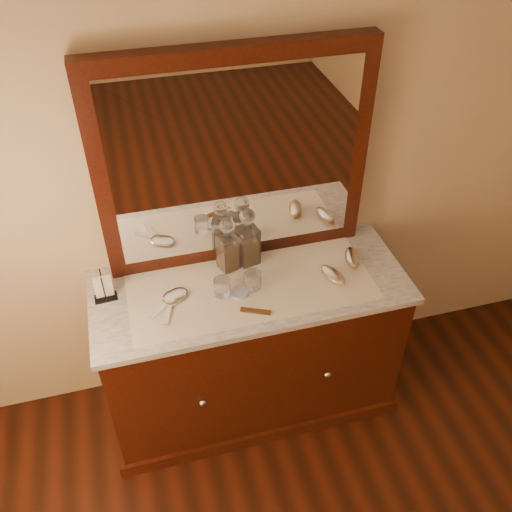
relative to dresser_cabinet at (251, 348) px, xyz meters
name	(u,v)px	position (x,y,z in m)	size (l,w,h in m)	color
dresser_cabinet	(251,348)	(0.00, 0.00, 0.00)	(1.40, 0.55, 0.82)	black
dresser_plinth	(251,393)	(0.00, 0.00, -0.37)	(1.46, 0.59, 0.08)	black
knob_left	(203,403)	(-0.30, -0.28, 0.04)	(0.04, 0.04, 0.04)	silver
knob_right	(327,374)	(0.30, -0.28, 0.04)	(0.04, 0.04, 0.04)	silver
marble_top	(250,287)	(0.00, 0.00, 0.42)	(1.44, 0.59, 0.03)	white
mirror_frame	(235,162)	(0.00, 0.25, 0.94)	(1.20, 0.08, 1.00)	black
mirror_glass	(237,165)	(0.00, 0.21, 0.94)	(1.06, 0.01, 0.86)	white
lace_runner	(251,287)	(0.00, -0.02, 0.44)	(1.10, 0.45, 0.00)	silver
pin_dish	(240,293)	(-0.06, -0.05, 0.45)	(0.08, 0.08, 0.01)	white
comb	(256,311)	(-0.02, -0.18, 0.45)	(0.13, 0.02, 0.01)	brown
napkin_rack	(104,288)	(-0.64, 0.08, 0.50)	(0.10, 0.06, 0.15)	black
decanter_left	(228,249)	(-0.07, 0.14, 0.55)	(0.11, 0.11, 0.28)	#905015
decanter_right	(248,242)	(0.03, 0.16, 0.56)	(0.11, 0.11, 0.30)	#905015
brush_near	(333,276)	(0.37, -0.07, 0.46)	(0.11, 0.16, 0.04)	#9C7D5F
brush_far	(352,258)	(0.51, 0.03, 0.46)	(0.09, 0.15, 0.04)	#9C7D5F
hand_mirror_outer	(171,301)	(-0.37, -0.02, 0.45)	(0.11, 0.21, 0.02)	silver
hand_mirror_inner	(174,298)	(-0.35, -0.01, 0.45)	(0.21, 0.18, 0.02)	silver
tumblers	(238,284)	(-0.06, -0.03, 0.49)	(0.22, 0.08, 0.08)	white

